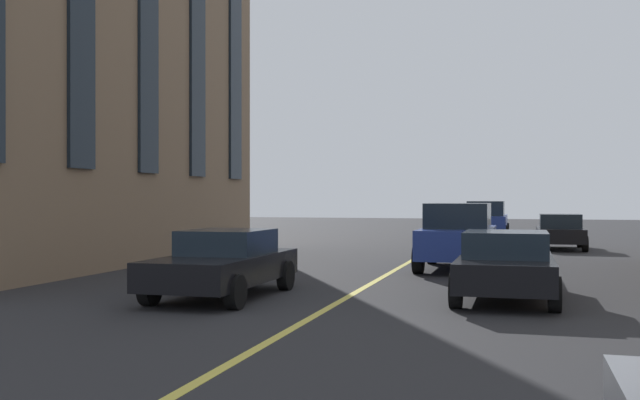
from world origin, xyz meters
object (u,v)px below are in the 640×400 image
at_px(car_black_far, 224,263).
at_px(car_blue_trailing, 486,220).
at_px(car_blue_oncoming, 458,235).
at_px(car_black_near, 506,264).
at_px(car_black_mid, 560,232).

bearing_deg(car_black_far, car_blue_trailing, -10.44).
distance_m(car_blue_oncoming, car_blue_trailing, 15.54).
bearing_deg(car_black_near, car_blue_oncoming, 13.27).
bearing_deg(car_blue_trailing, car_black_near, -176.36).
relative_size(car_blue_trailing, car_black_far, 1.07).
height_order(car_blue_trailing, car_black_far, car_blue_trailing).
distance_m(car_blue_oncoming, car_black_mid, 9.72).
bearing_deg(car_black_far, car_blue_oncoming, -29.78).
height_order(car_black_near, car_black_far, same).
xyz_separation_m(car_blue_trailing, car_black_far, (-22.76, 4.19, -0.27)).
bearing_deg(car_black_far, car_black_mid, -24.12).
height_order(car_blue_trailing, car_black_near, car_blue_trailing).
distance_m(car_blue_trailing, car_black_far, 23.15).
bearing_deg(car_black_near, car_black_far, 101.49).
xyz_separation_m(car_blue_oncoming, car_black_mid, (9.17, -3.21, -0.27)).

